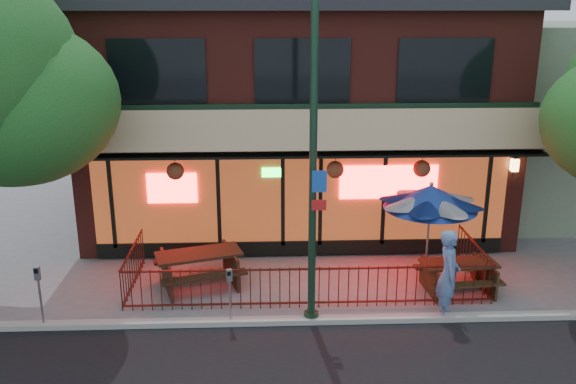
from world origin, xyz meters
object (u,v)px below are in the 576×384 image
(parking_meter_near, at_px, (230,287))
(parking_meter_far, at_px, (39,287))
(street_light, at_px, (313,182))
(picnic_table_left, at_px, (199,264))
(picnic_table_right, at_px, (458,272))
(patio_umbrella, at_px, (431,197))
(pedestrian, at_px, (448,274))

(parking_meter_near, relative_size, parking_meter_far, 0.90)
(street_light, distance_m, picnic_table_left, 4.09)
(picnic_table_left, relative_size, parking_meter_near, 1.87)
(street_light, relative_size, picnic_table_right, 3.71)
(picnic_table_left, height_order, patio_umbrella, patio_umbrella)
(picnic_table_left, relative_size, patio_umbrella, 0.94)
(street_light, height_order, picnic_table_right, street_light)
(street_light, height_order, parking_meter_near, street_light)
(picnic_table_right, bearing_deg, parking_meter_far, -171.78)
(picnic_table_left, xyz_separation_m, patio_umbrella, (5.59, 0.07, 1.61))
(picnic_table_right, bearing_deg, pedestrian, -117.52)
(street_light, relative_size, patio_umbrella, 2.74)
(picnic_table_left, bearing_deg, street_light, -35.33)
(street_light, bearing_deg, parking_meter_far, -179.22)
(parking_meter_near, xyz_separation_m, parking_meter_far, (-3.97, -0.00, 0.09))
(street_light, height_order, picnic_table_left, street_light)
(street_light, xyz_separation_m, pedestrian, (2.96, 0.05, -2.13))
(street_light, relative_size, parking_meter_near, 5.47)
(picnic_table_left, height_order, picnic_table_right, picnic_table_left)
(picnic_table_left, bearing_deg, picnic_table_right, -5.27)
(pedestrian, distance_m, parking_meter_far, 8.68)
(patio_umbrella, relative_size, parking_meter_far, 1.81)
(picnic_table_left, xyz_separation_m, picnic_table_right, (6.19, -0.57, -0.07))
(picnic_table_right, distance_m, pedestrian, 1.46)
(parking_meter_near, distance_m, parking_meter_far, 3.97)
(picnic_table_left, xyz_separation_m, pedestrian, (5.56, -1.79, 0.45))
(patio_umbrella, bearing_deg, picnic_table_right, -46.84)
(picnic_table_right, bearing_deg, picnic_table_left, 174.73)
(picnic_table_right, distance_m, parking_meter_far, 9.42)
(patio_umbrella, bearing_deg, parking_meter_near, -157.23)
(parking_meter_near, bearing_deg, pedestrian, 1.58)
(picnic_table_right, height_order, parking_meter_near, parking_meter_near)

